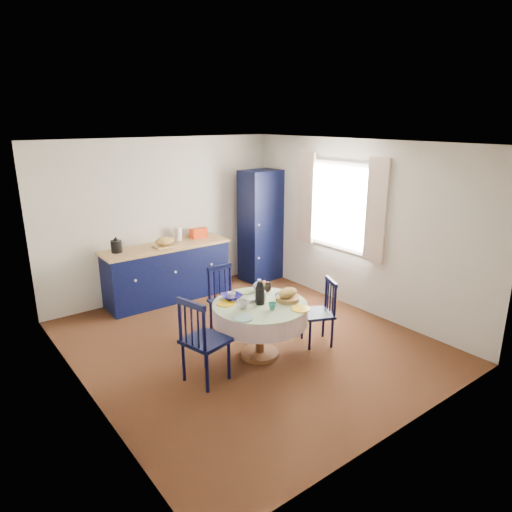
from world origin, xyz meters
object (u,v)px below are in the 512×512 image
Objects in this scene: pantry_cabinet at (261,226)px; chair_right at (320,312)px; mug_d at (232,296)px; cobalt_bowl at (232,297)px; chair_far at (225,299)px; mug_b at (272,306)px; mug_c at (267,288)px; mug_a at (242,304)px; kitchen_counter at (167,271)px; dining_table at (261,312)px; chair_left at (203,340)px.

pantry_cabinet is 2.27× the size of chair_right.
chair_right is 8.61× the size of mug_d.
cobalt_bowl is at bearing -92.83° from chair_right.
mug_b is (-0.05, -1.05, 0.27)m from chair_far.
mug_c is at bearing -5.27° from mug_d.
pantry_cabinet is 2.73m from mug_d.
mug_c is at bearing -107.72° from chair_right.
chair_right is 1.15m from cobalt_bowl.
cobalt_bowl is at bearing 108.76° from mug_b.
mug_a is 1.41× the size of mug_b.
mug_a is 0.31m from cobalt_bowl.
pantry_cabinet is 2.97m from mug_a.
chair_right is 3.55× the size of cobalt_bowl.
kitchen_counter is 2.25× the size of chair_far.
mug_d is at bearing 174.73° from mug_c.
cobalt_bowl is at bearing -110.67° from chair_far.
mug_c is 0.50m from mug_d.
chair_right is (0.85, -2.53, -0.03)m from kitchen_counter.
mug_d is at bearing -111.19° from chair_far.
dining_table is 12.53× the size of mug_b.
kitchen_counter reaches higher than mug_d.
chair_left is at bearing -170.23° from mug_a.
mug_b is at bearing -71.24° from cobalt_bowl.
dining_table is at bearing -88.84° from chair_far.
chair_left is 0.64m from mug_a.
kitchen_counter is at bearing 91.06° from mug_b.
cobalt_bowl is (-0.99, 0.52, 0.27)m from chair_right.
mug_c reaches higher than cobalt_bowl.
mug_d reaches higher than cobalt_bowl.
chair_far is at bearing 87.25° from mug_b.
mug_d reaches higher than mug_b.
pantry_cabinet reaches higher than chair_right.
pantry_cabinet is (1.78, -0.11, 0.51)m from kitchen_counter.
pantry_cabinet reaches higher than chair_left.
dining_table reaches higher than mug_c.
pantry_cabinet is 15.08× the size of mug_c.
chair_right is 9.50× the size of mug_b.
kitchen_counter is 2.35× the size of chair_right.
cobalt_bowl is (-1.92, -1.90, -0.26)m from pantry_cabinet.
chair_right reaches higher than mug_d.
chair_right is 0.86m from mug_b.
chair_left is 10.01× the size of mug_d.
kitchen_counter is at bearing 91.39° from dining_table.
chair_far is (0.10, -1.50, -0.01)m from kitchen_counter.
dining_table is 0.30m from mug_a.
cobalt_bowl is at bearing -138.43° from pantry_cabinet.
kitchen_counter is 2.02× the size of chair_left.
mug_d is 0.41× the size of cobalt_bowl.
chair_left is at bearing -69.26° from chair_right.
pantry_cabinet is 3.48m from chair_left.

